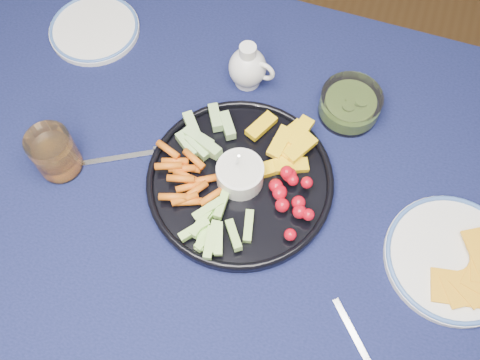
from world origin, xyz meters
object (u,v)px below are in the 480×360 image
(pickle_bowl, at_px, (350,105))
(dining_table, at_px, (221,246))
(crudite_platter, at_px, (239,178))
(cheese_plate, at_px, (453,258))
(creamer_pitcher, at_px, (248,67))
(juice_tumbler, at_px, (55,155))
(side_plate_extra, at_px, (94,29))

(pickle_bowl, bearing_deg, dining_table, -116.45)
(crudite_platter, distance_m, cheese_plate, 0.37)
(creamer_pitcher, xyz_separation_m, pickle_bowl, (0.20, -0.01, -0.02))
(cheese_plate, bearing_deg, pickle_bowl, 135.65)
(dining_table, xyz_separation_m, juice_tumbler, (-0.30, 0.02, 0.13))
(dining_table, bearing_deg, crudite_platter, 87.35)
(dining_table, distance_m, crudite_platter, 0.14)
(juice_tumbler, relative_size, side_plate_extra, 0.50)
(pickle_bowl, bearing_deg, side_plate_extra, 177.52)
(dining_table, relative_size, pickle_bowl, 14.93)
(creamer_pitcher, relative_size, cheese_plate, 0.45)
(cheese_plate, bearing_deg, creamer_pitcher, 151.67)
(pickle_bowl, bearing_deg, juice_tumbler, -148.67)
(crudite_platter, bearing_deg, dining_table, -92.65)
(crudite_platter, relative_size, side_plate_extra, 1.79)
(dining_table, xyz_separation_m, cheese_plate, (0.38, 0.07, 0.10))
(dining_table, distance_m, cheese_plate, 0.39)
(dining_table, height_order, pickle_bowl, pickle_bowl)
(crudite_platter, xyz_separation_m, creamer_pitcher, (-0.06, 0.21, 0.02))
(cheese_plate, height_order, juice_tumbler, juice_tumbler)
(creamer_pitcher, bearing_deg, pickle_bowl, -1.92)
(crudite_platter, height_order, cheese_plate, crudite_platter)
(creamer_pitcher, bearing_deg, cheese_plate, -28.33)
(dining_table, xyz_separation_m, creamer_pitcher, (-0.05, 0.30, 0.13))
(juice_tumbler, height_order, side_plate_extra, juice_tumbler)
(pickle_bowl, bearing_deg, creamer_pitcher, 178.08)
(dining_table, bearing_deg, pickle_bowl, 63.55)
(creamer_pitcher, xyz_separation_m, cheese_plate, (0.43, -0.23, -0.03))
(creamer_pitcher, distance_m, cheese_plate, 0.49)
(creamer_pitcher, bearing_deg, dining_table, -80.36)
(pickle_bowl, height_order, cheese_plate, pickle_bowl)
(dining_table, xyz_separation_m, side_plate_extra, (-0.38, 0.32, 0.10))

